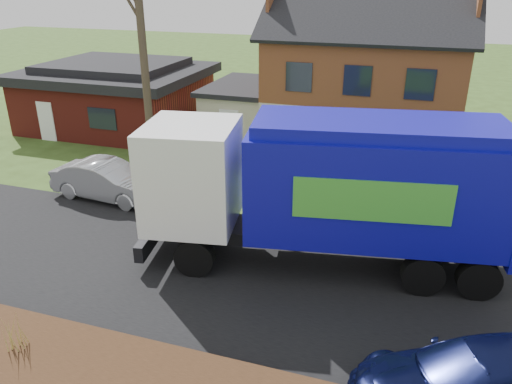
% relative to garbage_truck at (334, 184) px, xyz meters
% --- Properties ---
extents(ground, '(120.00, 120.00, 0.00)m').
position_rel_garbage_truck_xyz_m(ground, '(-2.59, -1.61, -2.66)').
color(ground, '#314818').
rests_on(ground, ground).
extents(road, '(80.00, 7.00, 0.02)m').
position_rel_garbage_truck_xyz_m(road, '(-2.59, -1.61, -2.65)').
color(road, black).
rests_on(road, ground).
extents(main_house, '(12.95, 8.95, 9.26)m').
position_rel_garbage_truck_xyz_m(main_house, '(-1.10, 12.30, 1.36)').
color(main_house, beige).
rests_on(main_house, ground).
extents(ranch_house, '(9.80, 8.20, 3.70)m').
position_rel_garbage_truck_xyz_m(ranch_house, '(-14.59, 11.39, -0.85)').
color(ranch_house, maroon).
rests_on(ranch_house, ground).
extents(garbage_truck, '(11.12, 4.68, 4.62)m').
position_rel_garbage_truck_xyz_m(garbage_truck, '(0.00, 0.00, 0.00)').
color(garbage_truck, black).
rests_on(garbage_truck, ground).
extents(silver_sedan, '(4.70, 1.97, 1.51)m').
position_rel_garbage_truck_xyz_m(silver_sedan, '(-9.24, 2.14, -1.91)').
color(silver_sedan, '#ACB0B4').
rests_on(silver_sedan, ground).
extents(navy_wagon, '(5.77, 4.10, 1.55)m').
position_rel_garbage_truck_xyz_m(navy_wagon, '(3.92, -4.76, -1.89)').
color(navy_wagon, black).
rests_on(navy_wagon, ground).
extents(grass_clump_west, '(0.35, 0.29, 0.93)m').
position_rel_garbage_truck_xyz_m(grass_clump_west, '(-6.18, -6.37, -1.90)').
color(grass_clump_west, tan).
rests_on(grass_clump_west, mulch_verge).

